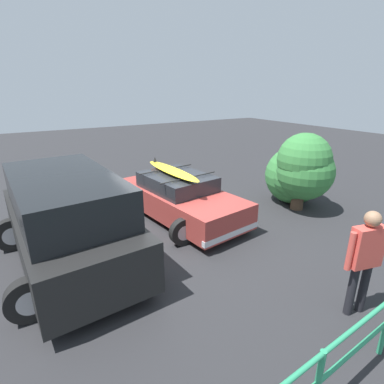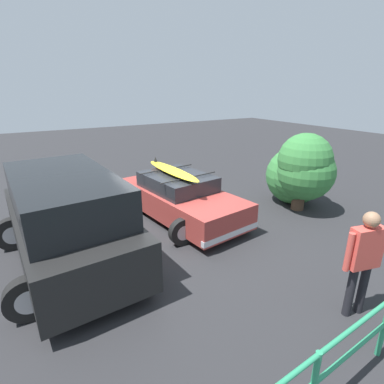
{
  "view_description": "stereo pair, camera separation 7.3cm",
  "coord_description": "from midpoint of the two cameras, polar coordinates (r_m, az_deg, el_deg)",
  "views": [
    {
      "loc": [
        3.25,
        6.33,
        3.49
      ],
      "look_at": [
        -0.5,
        0.12,
        0.95
      ],
      "focal_mm": 28.0,
      "sensor_mm": 36.0,
      "label": 1
    },
    {
      "loc": [
        3.19,
        6.37,
        3.49
      ],
      "look_at": [
        -0.5,
        0.12,
        0.95
      ],
      "focal_mm": 28.0,
      "sensor_mm": 36.0,
      "label": 2
    }
  ],
  "objects": [
    {
      "name": "suv_car",
      "position": [
        6.54,
        -22.85,
        -4.85
      ],
      "size": [
        2.83,
        4.68,
        1.92
      ],
      "color": "black",
      "rests_on": "ground"
    },
    {
      "name": "ground_plane",
      "position": [
        7.93,
        -3.81,
        -6.93
      ],
      "size": [
        44.0,
        44.0,
        0.02
      ],
      "primitive_type": "cube",
      "color": "#28282B",
      "rests_on": "ground"
    },
    {
      "name": "person_bystander",
      "position": [
        5.36,
        29.75,
        -10.28
      ],
      "size": [
        0.68,
        0.32,
        1.79
      ],
      "color": "black",
      "rests_on": "ground"
    },
    {
      "name": "sedan_car",
      "position": [
        8.32,
        -2.55,
        -1.01
      ],
      "size": [
        2.7,
        4.25,
        1.52
      ],
      "color": "#9E3833",
      "rests_on": "ground"
    },
    {
      "name": "bush_near_left",
      "position": [
        9.47,
        19.55,
        3.69
      ],
      "size": [
        2.06,
        2.36,
        2.33
      ],
      "color": "#4C3828",
      "rests_on": "ground"
    }
  ]
}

